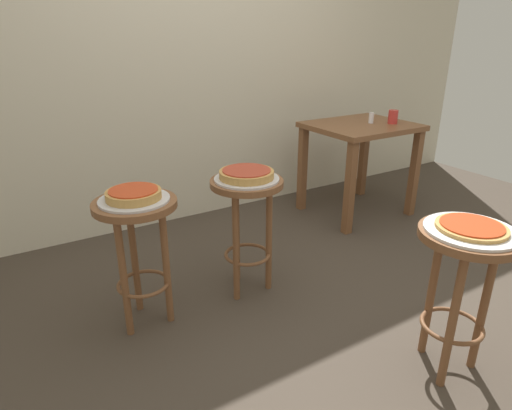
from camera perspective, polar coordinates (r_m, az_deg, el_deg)
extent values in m
plane|color=#42382D|center=(2.55, 8.88, -12.96)|extent=(6.00, 6.00, 0.00)
cube|color=beige|center=(3.51, -8.49, 22.52)|extent=(6.00, 0.10, 3.00)
cylinder|color=brown|center=(1.98, 26.03, -3.61)|extent=(0.40, 0.40, 0.03)
cylinder|color=brown|center=(2.19, 21.83, -10.58)|extent=(0.04, 0.04, 0.65)
cylinder|color=brown|center=(2.03, 24.15, -13.76)|extent=(0.04, 0.04, 0.65)
cylinder|color=brown|center=(2.19, 27.50, -11.61)|extent=(0.04, 0.04, 0.65)
torus|color=brown|center=(2.19, 24.10, -14.08)|extent=(0.27, 0.27, 0.02)
cylinder|color=silver|center=(1.97, 26.14, -2.99)|extent=(0.37, 0.37, 0.01)
cylinder|color=tan|center=(1.96, 26.20, -2.63)|extent=(0.28, 0.28, 0.01)
cylinder|color=red|center=(1.96, 26.25, -2.35)|extent=(0.24, 0.24, 0.01)
cylinder|color=brown|center=(2.39, -1.22, 2.89)|extent=(0.40, 0.40, 0.03)
cylinder|color=brown|center=(2.62, -2.54, -3.44)|extent=(0.04, 0.04, 0.65)
cylinder|color=brown|center=(2.43, -2.62, -5.61)|extent=(0.04, 0.04, 0.65)
cylinder|color=brown|center=(2.53, 1.68, -4.44)|extent=(0.04, 0.04, 0.65)
torus|color=brown|center=(2.57, -1.14, -6.42)|extent=(0.27, 0.27, 0.02)
cylinder|color=silver|center=(2.39, -1.22, 3.42)|extent=(0.36, 0.36, 0.01)
cylinder|color=tan|center=(2.38, -1.23, 4.02)|extent=(0.30, 0.30, 0.04)
cylinder|color=#B23823|center=(2.37, -1.23, 4.55)|extent=(0.26, 0.26, 0.01)
cylinder|color=brown|center=(2.17, -15.49, 0.09)|extent=(0.40, 0.40, 0.03)
cylinder|color=brown|center=(2.42, -15.55, -6.50)|extent=(0.04, 0.04, 0.65)
cylinder|color=brown|center=(2.24, -16.81, -9.10)|extent=(0.04, 0.04, 0.65)
cylinder|color=brown|center=(2.29, -11.57, -7.84)|extent=(0.04, 0.04, 0.65)
torus|color=brown|center=(2.37, -14.42, -9.84)|extent=(0.27, 0.27, 0.02)
cylinder|color=silver|center=(2.17, -15.55, 0.67)|extent=(0.34, 0.34, 0.01)
cylinder|color=tan|center=(2.16, -15.62, 1.31)|extent=(0.26, 0.26, 0.04)
cylinder|color=red|center=(2.15, -15.68, 1.89)|extent=(0.23, 0.23, 0.01)
cube|color=brown|center=(3.64, 13.54, 9.93)|extent=(0.80, 0.68, 0.04)
cube|color=brown|center=(3.30, 12.09, 2.08)|extent=(0.06, 0.06, 0.71)
cube|color=brown|center=(3.80, 19.87, 3.85)|extent=(0.06, 0.06, 0.71)
cube|color=brown|center=(3.72, 6.05, 4.66)|extent=(0.06, 0.06, 0.71)
cube|color=brown|center=(4.16, 13.80, 6.03)|extent=(0.06, 0.06, 0.71)
cylinder|color=red|center=(3.70, 17.38, 10.89)|extent=(0.08, 0.08, 0.11)
cylinder|color=white|center=(3.67, 14.75, 10.89)|extent=(0.04, 0.04, 0.08)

